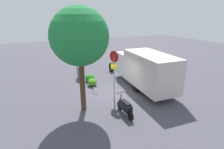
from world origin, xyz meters
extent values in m
plane|color=#494752|center=(0.00, 0.00, 0.00)|extent=(60.00, 60.00, 0.00)
cylinder|color=black|center=(-0.50, -3.77, 0.45)|extent=(0.91, 0.29, 0.90)
cylinder|color=black|center=(-0.41, -1.88, 0.45)|extent=(0.91, 0.29, 0.90)
cylinder|color=black|center=(4.73, -4.02, 0.45)|extent=(0.91, 0.29, 0.90)
cylinder|color=black|center=(4.82, -2.13, 0.45)|extent=(0.91, 0.29, 0.90)
cube|color=beige|center=(-0.86, -2.81, 1.69)|extent=(4.83, 2.42, 2.47)
cube|color=silver|center=(2.51, -2.97, 1.40)|extent=(1.90, 2.18, 1.90)
cube|color=black|center=(2.51, -2.97, 2.00)|extent=(1.91, 2.02, 0.60)
cylinder|color=black|center=(-2.46, 0.45, 0.28)|extent=(0.56, 0.12, 0.56)
cylinder|color=black|center=(-3.71, 0.41, 0.28)|extent=(0.56, 0.12, 0.56)
cube|color=black|center=(-3.13, 0.43, 0.56)|extent=(1.11, 0.35, 0.48)
cube|color=black|center=(-3.23, 0.43, 0.83)|extent=(0.65, 0.30, 0.12)
cylinder|color=slate|center=(-2.51, 0.45, 0.83)|extent=(0.28, 0.08, 0.69)
cylinder|color=black|center=(-2.51, 0.45, 1.18)|extent=(0.06, 0.55, 0.04)
cylinder|color=#9E9EA3|center=(-0.89, 0.14, 1.60)|extent=(0.08, 0.08, 3.20)
cylinder|color=red|center=(-0.89, 0.16, 3.01)|extent=(0.71, 0.32, 0.76)
cube|color=yellow|center=(-0.89, 0.16, 2.37)|extent=(0.33, 0.33, 0.44)
cylinder|color=#47301E|center=(-1.49, 2.48, 1.67)|extent=(0.32, 0.32, 3.33)
sphere|color=#1F7D3A|center=(-1.49, 2.48, 4.47)|extent=(3.27, 3.27, 3.27)
cube|color=slate|center=(4.01, 1.31, 0.58)|extent=(0.68, 0.51, 1.17)
torus|color=#B7B7BC|center=(0.57, 1.09, 0.00)|extent=(0.85, 0.17, 0.85)
ellipsoid|color=#3E7B1A|center=(1.95, 0.86, 0.31)|extent=(0.91, 0.74, 0.62)
ellipsoid|color=#207A1A|center=(2.99, 0.74, 0.32)|extent=(0.95, 0.78, 0.65)
camera|label=1|loc=(-11.09, 4.75, 5.63)|focal=28.22mm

